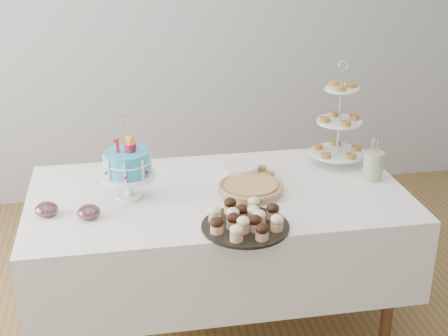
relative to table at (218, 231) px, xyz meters
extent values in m
cube|color=#A2A4A7|center=(0.00, 1.70, 0.81)|extent=(5.00, 0.04, 2.70)
cube|color=white|center=(0.00, 0.00, 0.00)|extent=(1.92, 1.02, 0.45)
cylinder|color=brown|center=(-0.82, -0.37, -0.21)|extent=(0.06, 0.06, 0.67)
cylinder|color=brown|center=(0.82, -0.37, -0.21)|extent=(0.06, 0.06, 0.67)
cylinder|color=brown|center=(-0.82, 0.37, -0.21)|extent=(0.06, 0.06, 0.67)
cylinder|color=brown|center=(0.82, 0.37, -0.21)|extent=(0.06, 0.06, 0.67)
cylinder|color=#31A6D6|center=(-0.45, 0.01, 0.42)|extent=(0.22, 0.22, 0.12)
torus|color=white|center=(-0.45, 0.01, 0.42)|extent=(0.23, 0.23, 0.01)
cube|color=#AA122A|center=(-0.49, 0.01, 0.51)|extent=(0.02, 0.02, 0.07)
cylinder|color=blue|center=(-0.39, -0.02, 0.51)|extent=(0.01, 0.01, 0.07)
cylinder|color=silver|center=(-0.45, 0.04, 0.56)|extent=(0.00, 0.00, 0.17)
cylinder|color=#F1AB43|center=(-0.45, 0.04, 0.65)|extent=(0.04, 0.04, 0.01)
cylinder|color=black|center=(0.06, -0.40, 0.23)|extent=(0.40, 0.40, 0.01)
ellipsoid|color=black|center=(-0.02, -0.40, 0.29)|extent=(0.06, 0.06, 0.04)
ellipsoid|color=beige|center=(0.14, -0.40, 0.29)|extent=(0.06, 0.06, 0.04)
cylinder|color=tan|center=(0.16, -0.04, 0.25)|extent=(0.31, 0.31, 0.04)
cylinder|color=#C8824E|center=(0.16, -0.04, 0.27)|extent=(0.28, 0.28, 0.02)
torus|color=tan|center=(0.16, -0.04, 0.27)|extent=(0.33, 0.33, 0.02)
cylinder|color=silver|center=(0.72, 0.26, 0.50)|extent=(0.02, 0.02, 0.55)
cylinder|color=white|center=(0.72, 0.26, 0.29)|extent=(0.31, 0.31, 0.01)
cylinder|color=white|center=(0.72, 0.26, 0.48)|extent=(0.25, 0.25, 0.01)
cylinder|color=white|center=(0.72, 0.26, 0.66)|extent=(0.19, 0.19, 0.01)
torus|color=silver|center=(0.72, 0.26, 0.79)|extent=(0.06, 0.01, 0.06)
cylinder|color=white|center=(0.15, 0.16, 0.27)|extent=(0.19, 0.19, 0.08)
cylinder|color=white|center=(0.23, 0.14, 0.23)|extent=(0.27, 0.27, 0.01)
ellipsoid|color=silver|center=(-0.84, -0.11, 0.26)|extent=(0.11, 0.11, 0.07)
cylinder|color=#540709|center=(-0.84, -0.11, 0.25)|extent=(0.08, 0.08, 0.03)
ellipsoid|color=silver|center=(-0.64, -0.18, 0.26)|extent=(0.11, 0.11, 0.07)
cylinder|color=#540709|center=(-0.64, -0.18, 0.25)|extent=(0.08, 0.08, 0.03)
cylinder|color=beige|center=(0.84, 0.02, 0.30)|extent=(0.10, 0.10, 0.15)
cylinder|color=beige|center=(0.89, 0.01, 0.32)|extent=(0.01, 0.01, 0.08)
camera|label=1|loc=(-0.48, -2.85, 1.58)|focal=50.00mm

